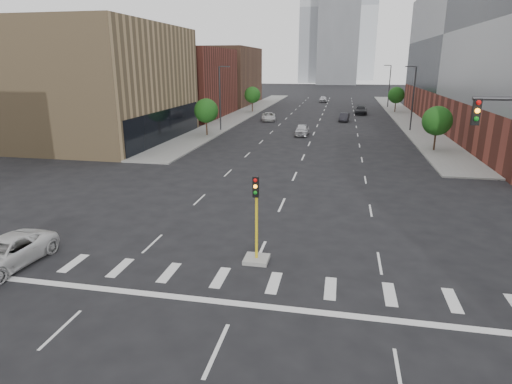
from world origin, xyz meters
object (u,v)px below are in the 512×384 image
(car_near_left, at_px, (302,130))
(car_deep_right, at_px, (361,110))
(median_traffic_signal, at_px, (256,243))
(car_mid_right, at_px, (344,117))
(car_distant, at_px, (323,99))
(parked_minivan, at_px, (5,253))
(car_far_left, at_px, (269,117))

(car_near_left, xyz_separation_m, car_deep_right, (8.69, 27.40, 0.04))
(median_traffic_signal, height_order, car_near_left, median_traffic_signal)
(car_near_left, relative_size, car_mid_right, 1.06)
(car_near_left, bearing_deg, car_distant, 88.93)
(car_mid_right, height_order, car_distant, car_distant)
(car_mid_right, distance_m, car_distant, 37.08)
(median_traffic_signal, xyz_separation_m, parked_minivan, (-11.70, -2.97, -0.25))
(car_far_left, relative_size, car_deep_right, 0.91)
(parked_minivan, bearing_deg, car_deep_right, 78.81)
(car_mid_right, xyz_separation_m, car_distant, (-5.31, 36.69, 0.07))
(car_near_left, height_order, car_mid_right, car_near_left)
(median_traffic_signal, bearing_deg, car_near_left, 92.19)
(car_near_left, distance_m, car_deep_right, 28.74)
(car_far_left, xyz_separation_m, car_distant, (7.36, 38.45, 0.07))
(median_traffic_signal, xyz_separation_m, car_deep_right, (7.19, 66.65, -0.18))
(car_distant, relative_size, parked_minivan, 0.86)
(car_deep_right, bearing_deg, median_traffic_signal, -95.00)
(car_deep_right, bearing_deg, car_mid_right, -103.98)
(car_near_left, bearing_deg, car_mid_right, 69.96)
(car_distant, bearing_deg, car_mid_right, -85.29)
(car_distant, bearing_deg, parked_minivan, -99.83)
(car_far_left, distance_m, car_distant, 39.15)
(car_far_left, bearing_deg, car_near_left, -73.40)
(car_near_left, bearing_deg, car_deep_right, 71.66)
(car_far_left, xyz_separation_m, parked_minivan, (-3.14, -56.47, 0.03))
(car_deep_right, distance_m, parked_minivan, 72.13)
(car_distant, bearing_deg, median_traffic_signal, -92.77)
(car_near_left, distance_m, car_distant, 52.70)
(car_mid_right, bearing_deg, car_distant, 103.44)
(median_traffic_signal, bearing_deg, car_far_left, 99.09)
(car_near_left, distance_m, car_far_left, 15.91)
(car_mid_right, relative_size, car_deep_right, 0.76)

